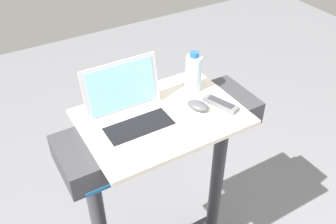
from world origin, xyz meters
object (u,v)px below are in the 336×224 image
object	(u,v)px
laptop	(132,113)
water_bottle	(194,73)
tv_remote	(221,104)
computer_mouse	(198,106)

from	to	relation	value
laptop	water_bottle	xyz separation A→B (m)	(0.34, 0.07, 0.04)
laptop	water_bottle	bearing A→B (deg)	8.50
tv_remote	water_bottle	bearing A→B (deg)	101.51
computer_mouse	laptop	bearing A→B (deg)	142.49
laptop	tv_remote	xyz separation A→B (m)	(0.37, -0.09, -0.04)
computer_mouse	tv_remote	size ratio (longest dim) A/B	0.60
laptop	computer_mouse	distance (m)	0.29
laptop	computer_mouse	world-z (taller)	laptop
computer_mouse	water_bottle	world-z (taller)	water_bottle
laptop	computer_mouse	size ratio (longest dim) A/B	3.25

